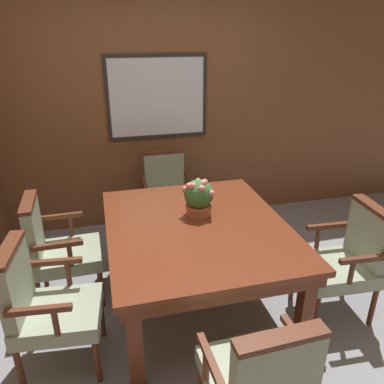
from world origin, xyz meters
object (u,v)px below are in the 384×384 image
(chair_left_near, at_px, (45,304))
(chair_head_far, at_px, (167,193))
(potted_plant, at_px, (199,197))
(chair_left_far, at_px, (56,247))
(chair_head_near, at_px, (259,380))
(chair_right_near, at_px, (346,258))
(dining_table, at_px, (197,235))

(chair_left_near, bearing_deg, chair_head_far, -29.56)
(potted_plant, bearing_deg, chair_head_far, 93.90)
(chair_left_far, xyz_separation_m, potted_plant, (1.11, -0.18, 0.39))
(chair_head_near, bearing_deg, chair_left_far, -57.55)
(chair_right_near, bearing_deg, dining_table, -104.98)
(chair_right_near, bearing_deg, potted_plant, -113.54)
(chair_head_far, relative_size, potted_plant, 3.07)
(chair_left_near, relative_size, chair_head_near, 1.00)
(chair_left_near, bearing_deg, potted_plant, -60.36)
(chair_head_far, bearing_deg, dining_table, -89.57)
(potted_plant, bearing_deg, chair_right_near, -27.14)
(chair_right_near, xyz_separation_m, chair_head_near, (-1.07, -0.83, 0.00))
(chair_right_near, distance_m, chair_head_far, 1.87)
(dining_table, relative_size, chair_right_near, 1.71)
(chair_right_near, relative_size, potted_plant, 3.07)
(chair_left_near, distance_m, chair_head_far, 1.85)
(dining_table, xyz_separation_m, chair_left_far, (-1.06, 0.34, -0.15))
(chair_left_far, bearing_deg, chair_head_far, -53.20)
(chair_left_near, relative_size, chair_head_far, 1.00)
(chair_left_near, xyz_separation_m, potted_plant, (1.13, 0.50, 0.39))
(chair_head_far, bearing_deg, chair_head_near, -89.91)
(dining_table, bearing_deg, chair_left_far, 162.28)
(chair_head_far, relative_size, chair_head_near, 1.00)
(dining_table, height_order, chair_head_far, chair_head_far)
(chair_head_far, height_order, chair_head_near, same)
(dining_table, distance_m, potted_plant, 0.29)
(chair_left_far, relative_size, chair_right_near, 1.00)
(chair_left_far, distance_m, chair_head_near, 1.86)
(chair_right_near, distance_m, potted_plant, 1.20)
(chair_left_near, height_order, potted_plant, potted_plant)
(dining_table, height_order, potted_plant, potted_plant)
(chair_head_far, height_order, potted_plant, potted_plant)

